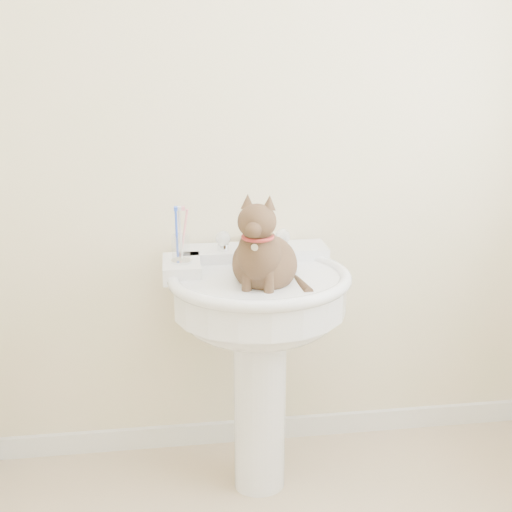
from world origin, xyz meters
name	(u,v)px	position (x,y,z in m)	size (l,w,h in m)	color
wall_back	(273,132)	(0.00, 1.10, 1.25)	(2.20, 0.00, 2.50)	beige
baseboard_back	(271,428)	(0.00, 1.09, 0.04)	(2.20, 0.02, 0.09)	white
pedestal_sink	(259,316)	(-0.09, 0.81, 0.67)	(0.62, 0.61, 0.85)	white
faucet	(254,239)	(-0.09, 0.96, 0.90)	(0.28, 0.12, 0.14)	silver
soap_bar	(260,239)	(-0.05, 1.05, 0.87)	(0.09, 0.06, 0.03)	orange
toothbrush_cup	(181,248)	(-0.34, 0.87, 0.90)	(0.07, 0.07, 0.19)	silver
cat	(264,257)	(-0.08, 0.74, 0.90)	(0.23, 0.29, 0.42)	brown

